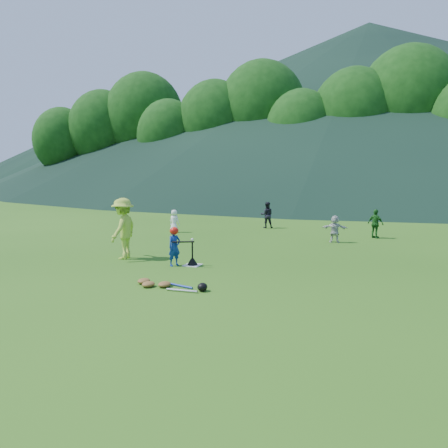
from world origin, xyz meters
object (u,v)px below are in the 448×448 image
Objects in this scene: adult_coach at (123,228)px; equipment_pile at (164,284)px; batter_child at (174,247)px; fielder_a at (174,221)px; fielder_c at (376,224)px; home_plate at (192,265)px; fielder_d at (335,229)px; batting_tee at (192,261)px; fielder_b at (267,215)px.

equipment_pile is at bearing 41.44° from adult_coach.
batter_child is 0.59× the size of equipment_pile.
fielder_a is 8.38m from fielder_c.
batter_child is at bearing 86.88° from fielder_c.
fielder_d is (3.24, 5.60, 0.50)m from home_plate.
fielder_b is at bearing 91.75° from batting_tee.
fielder_c reaches higher than batter_child.
fielder_c is (4.90, -1.62, -0.04)m from fielder_b.
fielder_a is 4.47m from fielder_b.
fielder_d is (3.51, -3.31, -0.11)m from fielder_b.
batter_child is 6.97m from fielder_a.
fielder_d reaches higher than fielder_a.
home_plate is 8.65m from fielder_c.
fielder_c is (4.63, 7.29, 0.57)m from home_plate.
fielder_a is at bearing 21.81° from fielder_b.
home_plate is 0.25× the size of equipment_pile.
fielder_a is at bearing 121.36° from home_plate.
batting_tee is (-4.63, -7.29, -0.45)m from fielder_c.
fielder_b is 1.81× the size of batting_tee.
batter_child is at bearing -155.83° from batting_tee.
home_plate is 0.44× the size of fielder_d.
fielder_a is 0.55× the size of equipment_pile.
fielder_c reaches higher than home_plate.
adult_coach is at bearing 137.46° from equipment_pile.
batting_tee reaches higher than equipment_pile.
adult_coach is at bearing 175.77° from batting_tee.
fielder_b is 8.93m from batting_tee.
equipment_pile is at bearing 74.26° from fielder_b.
equipment_pile is at bearing 123.34° from fielder_a.
home_plate is 0.37× the size of fielder_b.
fielder_d is at bearing 81.67° from fielder_c.
adult_coach is 2.70× the size of batting_tee.
batter_child is at bearing 53.43° from fielder_d.
adult_coach is 7.82m from fielder_d.
fielder_d is at bearing 59.93° from batting_tee.
fielder_d reaches higher than equipment_pile.
batter_child is 9.12m from fielder_b.
equipment_pile is (-4.24, -9.65, -0.51)m from fielder_c.
batter_child is 0.92× the size of fielder_c.
fielder_a is 0.80× the size of fielder_b.
fielder_c is 1.13× the size of fielder_d.
fielder_c is at bearing -163.54° from fielder_a.
adult_coach is at bearing 57.39° from fielder_b.
adult_coach is at bearing 105.16° from batter_child.
batting_tee is at bearing 79.75° from adult_coach.
batting_tee is (3.65, -5.99, -0.37)m from fielder_a.
adult_coach is 1.50× the size of fielder_b.
adult_coach is 1.02× the size of equipment_pile.
adult_coach is 2.51m from batting_tee.
adult_coach is at bearing 175.77° from home_plate.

